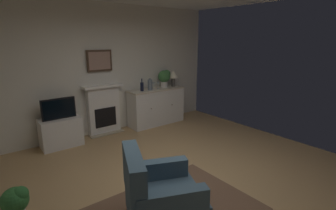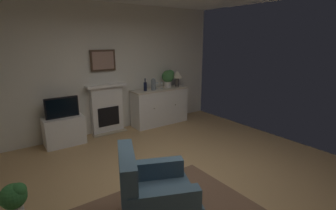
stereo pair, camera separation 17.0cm
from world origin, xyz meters
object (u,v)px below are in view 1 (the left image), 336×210
sideboard_cabinet (156,106)px  tv_set (59,109)px  vase_decorative (150,84)px  potted_plant_small (165,77)px  wine_glass_center (158,84)px  tv_cabinet (61,132)px  potted_plant_fern (16,201)px  wine_glass_left (154,84)px  framed_picture (99,61)px  table_lamp (173,75)px  fireplace_unit (104,109)px  wine_bottle (142,86)px  armchair (159,196)px

sideboard_cabinet → tv_set: (-2.27, -0.01, 0.33)m
vase_decorative → potted_plant_small: (0.50, 0.10, 0.12)m
sideboard_cabinet → wine_glass_center: (0.04, -0.03, 0.56)m
tv_cabinet → wine_glass_center: bearing=-1.1°
vase_decorative → potted_plant_fern: size_ratio=0.65×
wine_glass_left → potted_plant_fern: size_ratio=0.38×
framed_picture → vase_decorative: (1.09, -0.27, -0.58)m
table_lamp → sideboard_cabinet: bearing=-180.0°
fireplace_unit → framed_picture: framed_picture is taller
sideboard_cabinet → vase_decorative: bearing=-166.6°
wine_glass_left → potted_plant_small: 0.39m
framed_picture → table_lamp: size_ratio=1.37×
tv_set → wine_glass_left: bearing=0.4°
fireplace_unit → tv_set: fireplace_unit is taller
potted_plant_fern → potted_plant_small: bearing=28.3°
fireplace_unit → wine_glass_left: 1.32m
wine_glass_left → vase_decorative: size_ratio=0.59×
table_lamp → tv_cabinet: bearing=179.7°
framed_picture → wine_bottle: framed_picture is taller
sideboard_cabinet → tv_cabinet: size_ratio=1.90×
sideboard_cabinet → wine_bottle: 0.69m
fireplace_unit → tv_cabinet: fireplace_unit is taller
wine_glass_left → tv_set: 2.22m
tv_set → armchair: 2.98m
fireplace_unit → armchair: (-0.75, -3.14, -0.17)m
armchair → vase_decorative: bearing=57.6°
framed_picture → tv_cabinet: 1.66m
wine_bottle → tv_set: bearing=179.4°
framed_picture → armchair: 3.49m
wine_glass_left → tv_cabinet: (-2.20, 0.01, -0.72)m
wine_bottle → vase_decorative: 0.21m
armchair → tv_set: bearing=94.3°
tv_cabinet → tv_set: 0.49m
wine_glass_left → armchair: bearing=-123.8°
table_lamp → tv_cabinet: (-2.81, 0.02, -0.88)m
sideboard_cabinet → tv_set: size_ratio=2.30×
tv_cabinet → potted_plant_small: bearing=0.7°
wine_glass_left → table_lamp: bearing=-0.7°
sideboard_cabinet → potted_plant_small: 0.76m
framed_picture → wine_glass_center: bearing=-10.6°
sideboard_cabinet → wine_glass_left: (-0.07, 0.01, 0.56)m
fireplace_unit → wine_glass_center: (1.34, -0.21, 0.46)m
fireplace_unit → table_lamp: (1.83, -0.18, 0.62)m
sideboard_cabinet → tv_cabinet: sideboard_cabinet is taller
vase_decorative → wine_glass_center: bearing=4.8°
framed_picture → potted_plant_fern: (-2.00, -2.10, -1.35)m
wine_bottle → fireplace_unit: bearing=166.8°
potted_plant_small → tv_set: bearing=-178.8°
wine_bottle → tv_cabinet: bearing=178.7°
fireplace_unit → tv_set: 1.02m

